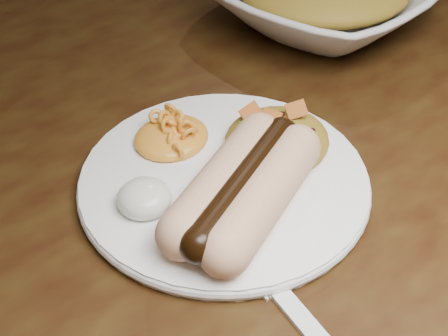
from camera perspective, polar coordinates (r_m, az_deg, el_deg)
table at (r=0.71m, az=0.52°, el=-4.96°), size 1.60×0.90×0.75m
plate at (r=0.61m, az=-0.00°, el=-1.19°), size 0.31×0.31×0.01m
hotdog at (r=0.56m, az=1.64°, el=-1.61°), size 0.15×0.12×0.04m
mac_and_cheese at (r=0.63m, az=-4.42°, el=3.23°), size 0.08×0.07×0.03m
sour_cream at (r=0.57m, az=-6.69°, el=-2.08°), size 0.06×0.06×0.03m
taco_salad at (r=0.63m, az=4.47°, el=3.02°), size 0.10×0.09×0.04m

